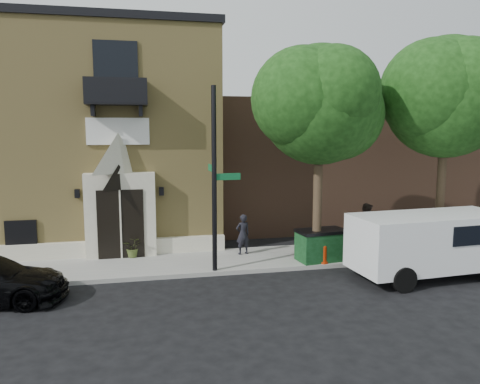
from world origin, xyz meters
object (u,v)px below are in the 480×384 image
object	(u,v)px
street_sign	(215,179)
fire_hydrant	(324,254)
pedestrian_far	(366,226)
dumpster	(321,245)
pedestrian_near	(243,234)
cargo_van	(435,242)

from	to	relation	value
street_sign	fire_hydrant	distance (m)	4.86
pedestrian_far	fire_hydrant	bearing A→B (deg)	103.69
dumpster	street_sign	bearing A→B (deg)	177.87
pedestrian_near	pedestrian_far	world-z (taller)	pedestrian_far
pedestrian_far	pedestrian_near	bearing A→B (deg)	67.87
fire_hydrant	dumpster	xyz separation A→B (m)	(0.06, 0.39, 0.24)
cargo_van	fire_hydrant	size ratio (longest dim) A/B	7.64
street_sign	pedestrian_near	xyz separation A→B (m)	(1.38, 1.83, -2.37)
fire_hydrant	pedestrian_near	distance (m)	3.22
pedestrian_near	pedestrian_far	size ratio (longest dim) A/B	0.83
street_sign	pedestrian_far	world-z (taller)	street_sign
fire_hydrant	dumpster	size ratio (longest dim) A/B	0.38
cargo_van	pedestrian_near	bearing A→B (deg)	143.25
cargo_van	street_sign	size ratio (longest dim) A/B	0.87
cargo_van	dumpster	bearing A→B (deg)	140.44
cargo_van	dumpster	world-z (taller)	cargo_van
street_sign	dumpster	world-z (taller)	street_sign
street_sign	dumpster	size ratio (longest dim) A/B	3.31
cargo_van	street_sign	xyz separation A→B (m)	(-7.18, 1.86, 2.09)
street_sign	pedestrian_near	distance (m)	3.30
street_sign	pedestrian_near	bearing A→B (deg)	50.04
pedestrian_near	pedestrian_far	xyz separation A→B (m)	(5.04, -0.31, 0.16)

